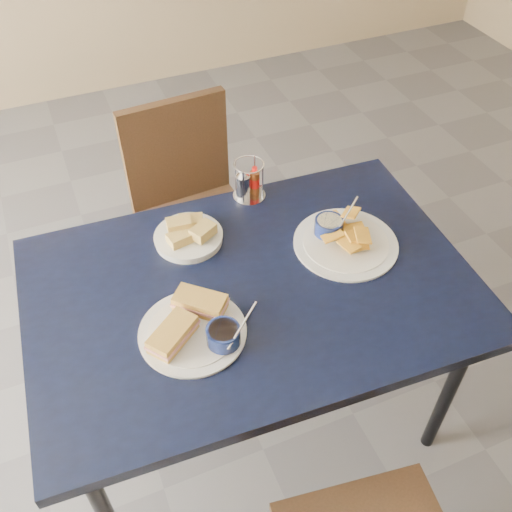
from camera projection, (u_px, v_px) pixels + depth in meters
name	position (u px, v px, depth m)	size (l,w,h in m)	color
ground	(233.00, 381.00, 2.28)	(6.00, 6.00, 0.00)	#56565B
dining_table	(252.00, 299.00, 1.69)	(1.32, 0.92, 0.75)	black
chair_far	(190.00, 197.00, 2.29)	(0.45, 0.43, 0.90)	#311E10
sandwich_plate	(196.00, 326.00, 1.51)	(0.31, 0.29, 0.12)	white
plantain_plate	(342.00, 238.00, 1.76)	(0.32, 0.32, 0.12)	white
bread_basket	(189.00, 235.00, 1.76)	(0.21, 0.21, 0.07)	white
condiment_caddy	(248.00, 183.00, 1.89)	(0.11, 0.11, 0.14)	silver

